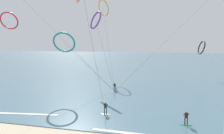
{
  "coord_description": "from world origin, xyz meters",
  "views": [
    {
      "loc": [
        7.98,
        -10.85,
        9.38
      ],
      "look_at": [
        0.0,
        23.5,
        5.24
      ],
      "focal_mm": 32.19,
      "sensor_mm": 36.0,
      "label": 1
    }
  ],
  "objects_px": {
    "surfer_cobalt": "(115,87)",
    "kite_amber": "(103,8)",
    "kite_teal": "(64,42)",
    "surfer_ivory": "(105,109)",
    "kite_violet": "(96,20)",
    "kite_charcoal": "(202,48)",
    "surfer_emerald": "(186,119)",
    "kite_crimson": "(9,21)"
  },
  "relations": [
    {
      "from": "kite_amber",
      "to": "surfer_ivory",
      "type": "bearing_deg",
      "value": 147.28
    },
    {
      "from": "surfer_emerald",
      "to": "kite_violet",
      "type": "height_order",
      "value": "kite_violet"
    },
    {
      "from": "kite_violet",
      "to": "kite_teal",
      "type": "height_order",
      "value": "kite_violet"
    },
    {
      "from": "kite_charcoal",
      "to": "kite_amber",
      "type": "bearing_deg",
      "value": -104.97
    },
    {
      "from": "surfer_cobalt",
      "to": "kite_violet",
      "type": "distance_m",
      "value": 16.0
    },
    {
      "from": "kite_crimson",
      "to": "kite_charcoal",
      "type": "xyz_separation_m",
      "value": [
        47.76,
        14.91,
        -6.73
      ]
    },
    {
      "from": "surfer_cobalt",
      "to": "kite_teal",
      "type": "height_order",
      "value": "kite_teal"
    },
    {
      "from": "surfer_emerald",
      "to": "kite_charcoal",
      "type": "xyz_separation_m",
      "value": [
        8.04,
        35.23,
        7.45
      ]
    },
    {
      "from": "surfer_emerald",
      "to": "surfer_ivory",
      "type": "relative_size",
      "value": 1.0
    },
    {
      "from": "surfer_emerald",
      "to": "surfer_cobalt",
      "type": "bearing_deg",
      "value": 116.52
    },
    {
      "from": "kite_violet",
      "to": "kite_teal",
      "type": "bearing_deg",
      "value": -57.33
    },
    {
      "from": "surfer_cobalt",
      "to": "kite_amber",
      "type": "relative_size",
      "value": 0.07
    },
    {
      "from": "kite_teal",
      "to": "surfer_ivory",
      "type": "bearing_deg",
      "value": 131.83
    },
    {
      "from": "kite_charcoal",
      "to": "kite_amber",
      "type": "relative_size",
      "value": 1.46
    },
    {
      "from": "surfer_emerald",
      "to": "kite_amber",
      "type": "bearing_deg",
      "value": 106.13
    },
    {
      "from": "surfer_emerald",
      "to": "surfer_cobalt",
      "type": "distance_m",
      "value": 18.38
    },
    {
      "from": "kite_charcoal",
      "to": "kite_amber",
      "type": "distance_m",
      "value": 30.47
    },
    {
      "from": "surfer_ivory",
      "to": "surfer_cobalt",
      "type": "relative_size",
      "value": 1.0
    },
    {
      "from": "surfer_ivory",
      "to": "kite_amber",
      "type": "xyz_separation_m",
      "value": [
        -10.06,
        35.66,
        19.31
      ]
    },
    {
      "from": "kite_violet",
      "to": "kite_crimson",
      "type": "distance_m",
      "value": 22.55
    },
    {
      "from": "surfer_ivory",
      "to": "kite_teal",
      "type": "xyz_separation_m",
      "value": [
        -9.81,
        8.34,
        8.74
      ]
    },
    {
      "from": "surfer_cobalt",
      "to": "kite_violet",
      "type": "relative_size",
      "value": 0.1
    },
    {
      "from": "surfer_emerald",
      "to": "surfer_cobalt",
      "type": "xyz_separation_m",
      "value": [
        -11.5,
        14.34,
        0.0
      ]
    },
    {
      "from": "kite_crimson",
      "to": "kite_amber",
      "type": "distance_m",
      "value": 26.36
    },
    {
      "from": "kite_charcoal",
      "to": "kite_teal",
      "type": "height_order",
      "value": "kite_teal"
    },
    {
      "from": "surfer_emerald",
      "to": "kite_crimson",
      "type": "bearing_deg",
      "value": 140.69
    },
    {
      "from": "kite_charcoal",
      "to": "kite_amber",
      "type": "xyz_separation_m",
      "value": [
        -28.01,
        1.77,
        11.87
      ]
    },
    {
      "from": "surfer_emerald",
      "to": "kite_teal",
      "type": "xyz_separation_m",
      "value": [
        -19.72,
        9.69,
        8.74
      ]
    },
    {
      "from": "kite_violet",
      "to": "kite_charcoal",
      "type": "height_order",
      "value": "kite_violet"
    },
    {
      "from": "surfer_cobalt",
      "to": "kite_amber",
      "type": "distance_m",
      "value": 30.95
    },
    {
      "from": "kite_crimson",
      "to": "kite_charcoal",
      "type": "distance_m",
      "value": 50.48
    },
    {
      "from": "surfer_ivory",
      "to": "kite_teal",
      "type": "bearing_deg",
      "value": 127.49
    },
    {
      "from": "surfer_ivory",
      "to": "surfer_cobalt",
      "type": "bearing_deg",
      "value": 84.87
    },
    {
      "from": "kite_amber",
      "to": "kite_teal",
      "type": "distance_m",
      "value": 29.29
    },
    {
      "from": "surfer_ivory",
      "to": "kite_violet",
      "type": "xyz_separation_m",
      "value": [
        -7.27,
        18.95,
        13.73
      ]
    },
    {
      "from": "surfer_ivory",
      "to": "kite_amber",
      "type": "height_order",
      "value": "kite_amber"
    },
    {
      "from": "surfer_emerald",
      "to": "surfer_ivory",
      "type": "height_order",
      "value": "same"
    },
    {
      "from": "surfer_ivory",
      "to": "surfer_cobalt",
      "type": "distance_m",
      "value": 13.09
    },
    {
      "from": "surfer_cobalt",
      "to": "surfer_emerald",
      "type": "bearing_deg",
      "value": -43.32
    },
    {
      "from": "kite_violet",
      "to": "kite_crimson",
      "type": "bearing_deg",
      "value": -133.9
    },
    {
      "from": "surfer_cobalt",
      "to": "kite_crimson",
      "type": "xyz_separation_m",
      "value": [
        -28.22,
        5.98,
        14.17
      ]
    },
    {
      "from": "kite_violet",
      "to": "kite_charcoal",
      "type": "xyz_separation_m",
      "value": [
        25.21,
        14.93,
        -6.28
      ]
    }
  ]
}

